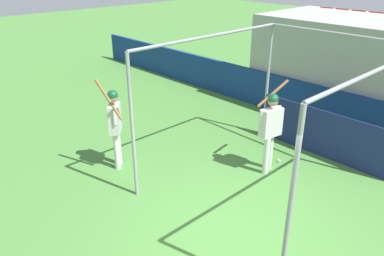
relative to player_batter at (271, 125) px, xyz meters
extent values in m
plane|color=#477F38|center=(0.98, -2.20, -1.10)|extent=(60.00, 60.00, 0.00)
cube|color=navy|center=(0.98, 3.09, -0.54)|extent=(24.00, 0.12, 1.13)
cube|color=maroon|center=(-2.32, 3.55, 0.08)|extent=(0.45, 0.40, 0.10)
cube|color=maroon|center=(-2.32, 3.73, 0.31)|extent=(0.45, 0.06, 0.40)
cube|color=maroon|center=(-1.77, 3.55, 0.08)|extent=(0.45, 0.40, 0.10)
cube|color=maroon|center=(-1.77, 3.73, 0.31)|extent=(0.45, 0.06, 0.40)
cube|color=maroon|center=(-1.22, 3.55, 0.08)|extent=(0.45, 0.40, 0.10)
cube|color=maroon|center=(-1.22, 3.73, 0.31)|extent=(0.45, 0.06, 0.40)
cube|color=maroon|center=(-0.67, 3.55, 0.08)|extent=(0.45, 0.40, 0.10)
cube|color=maroon|center=(-0.67, 3.73, 0.31)|extent=(0.45, 0.06, 0.40)
cube|color=maroon|center=(-0.12, 3.55, 0.08)|extent=(0.45, 0.40, 0.10)
cube|color=maroon|center=(-0.12, 3.73, 0.31)|extent=(0.45, 0.06, 0.40)
cube|color=maroon|center=(0.43, 3.55, 0.08)|extent=(0.45, 0.40, 0.10)
cube|color=maroon|center=(0.43, 3.73, 0.31)|extent=(0.45, 0.06, 0.40)
cube|color=maroon|center=(-2.32, 4.35, 0.48)|extent=(0.45, 0.40, 0.10)
cube|color=maroon|center=(-2.32, 4.53, 0.71)|extent=(0.45, 0.06, 0.40)
cube|color=maroon|center=(-1.77, 4.35, 0.48)|extent=(0.45, 0.40, 0.10)
cube|color=maroon|center=(-1.77, 4.53, 0.71)|extent=(0.45, 0.06, 0.40)
cube|color=maroon|center=(-1.22, 4.35, 0.48)|extent=(0.45, 0.40, 0.10)
cube|color=maroon|center=(-1.22, 4.53, 0.71)|extent=(0.45, 0.06, 0.40)
cube|color=maroon|center=(-0.67, 4.35, 0.48)|extent=(0.45, 0.40, 0.10)
cube|color=maroon|center=(-0.67, 4.53, 0.71)|extent=(0.45, 0.06, 0.40)
cube|color=maroon|center=(-0.12, 4.35, 0.48)|extent=(0.45, 0.40, 0.10)
cube|color=maroon|center=(-0.12, 4.53, 0.71)|extent=(0.45, 0.06, 0.40)
cube|color=maroon|center=(0.43, 4.35, 0.48)|extent=(0.45, 0.40, 0.10)
cube|color=maroon|center=(-2.32, 5.15, 0.88)|extent=(0.45, 0.40, 0.10)
cube|color=maroon|center=(-2.32, 5.33, 1.11)|extent=(0.45, 0.06, 0.40)
cube|color=maroon|center=(-1.77, 5.15, 0.88)|extent=(0.45, 0.40, 0.10)
cube|color=maroon|center=(-1.77, 5.33, 1.11)|extent=(0.45, 0.06, 0.40)
cube|color=maroon|center=(-1.22, 5.15, 0.88)|extent=(0.45, 0.40, 0.10)
cube|color=maroon|center=(-1.22, 5.33, 1.11)|extent=(0.45, 0.06, 0.40)
cube|color=maroon|center=(-0.67, 5.15, 0.88)|extent=(0.45, 0.40, 0.10)
cube|color=maroon|center=(-0.67, 5.33, 1.11)|extent=(0.45, 0.06, 0.40)
cube|color=maroon|center=(-0.12, 5.15, 0.88)|extent=(0.45, 0.40, 0.10)
cube|color=maroon|center=(-0.12, 5.33, 1.11)|extent=(0.45, 0.06, 0.40)
cube|color=maroon|center=(-2.32, 5.95, 1.28)|extent=(0.45, 0.40, 0.10)
cube|color=maroon|center=(-2.32, 6.13, 1.51)|extent=(0.45, 0.06, 0.40)
cube|color=maroon|center=(-1.77, 5.95, 1.28)|extent=(0.45, 0.40, 0.10)
cube|color=maroon|center=(-1.77, 6.13, 1.51)|extent=(0.45, 0.06, 0.40)
cube|color=maroon|center=(-1.22, 5.95, 1.28)|extent=(0.45, 0.40, 0.10)
cube|color=maroon|center=(-1.22, 6.13, 1.51)|extent=(0.45, 0.06, 0.40)
cube|color=maroon|center=(-0.67, 5.95, 1.28)|extent=(0.45, 0.40, 0.10)
cube|color=maroon|center=(-0.67, 6.13, 1.51)|extent=(0.45, 0.06, 0.40)
cylinder|color=gray|center=(-1.22, -2.65, 0.34)|extent=(0.07, 0.07, 2.88)
cylinder|color=gray|center=(2.16, -2.65, 0.34)|extent=(0.07, 0.07, 2.88)
cylinder|color=gray|center=(-1.22, 1.51, 0.34)|extent=(0.07, 0.07, 2.88)
cylinder|color=gray|center=(-1.22, -0.57, 1.78)|extent=(0.06, 4.16, 0.06)
cylinder|color=gray|center=(2.16, -0.57, 1.78)|extent=(0.06, 4.16, 0.06)
cylinder|color=gray|center=(0.47, 1.51, 1.78)|extent=(3.39, 0.06, 0.06)
cube|color=navy|center=(0.47, 1.49, -0.53)|extent=(3.32, 0.03, 1.14)
cylinder|color=silver|center=(0.05, -0.13, -0.67)|extent=(0.15, 0.15, 0.86)
cylinder|color=silver|center=(-0.03, 0.11, -0.67)|extent=(0.15, 0.15, 0.86)
cube|color=#B7B7B7|center=(0.01, -0.01, 0.07)|extent=(0.31, 0.52, 0.61)
sphere|color=#A37556|center=(0.01, -0.01, 0.54)|extent=(0.22, 0.22, 0.22)
sphere|color=#144C2D|center=(0.01, -0.01, 0.59)|extent=(0.23, 0.23, 0.23)
cylinder|color=#B7B7B7|center=(-0.08, -0.25, 0.21)|extent=(0.08, 0.08, 0.34)
cylinder|color=#B7B7B7|center=(0.01, 0.25, 0.21)|extent=(0.08, 0.08, 0.34)
cylinder|color=brown|center=(-0.23, 0.32, 0.57)|extent=(0.32, 0.71, 0.54)
sphere|color=brown|center=(0.10, 0.20, 0.33)|extent=(0.08, 0.08, 0.08)
cylinder|color=silver|center=(-2.49, -2.23, -0.67)|extent=(0.18, 0.18, 0.87)
cylinder|color=silver|center=(-2.34, -2.36, -0.67)|extent=(0.18, 0.18, 0.87)
cube|color=#B7B7B7|center=(-2.41, -2.30, 0.08)|extent=(0.48, 0.46, 0.62)
sphere|color=#A37556|center=(-2.41, -2.30, 0.55)|extent=(0.22, 0.22, 0.22)
sphere|color=#144C2D|center=(-2.41, -2.30, 0.60)|extent=(0.23, 0.23, 0.23)
cylinder|color=#B7B7B7|center=(-2.56, -2.11, 0.21)|extent=(0.10, 0.10, 0.34)
cylinder|color=#B7B7B7|center=(-2.21, -2.42, 0.21)|extent=(0.10, 0.10, 0.34)
cylinder|color=brown|center=(-2.14, -2.56, 0.65)|extent=(0.56, 0.29, 0.80)
sphere|color=brown|center=(-2.25, -2.31, 0.26)|extent=(0.08, 0.08, 0.08)
sphere|color=white|center=(-0.02, 0.50, -1.06)|extent=(0.07, 0.07, 0.07)
camera|label=1|loc=(4.10, -6.16, 3.22)|focal=35.00mm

